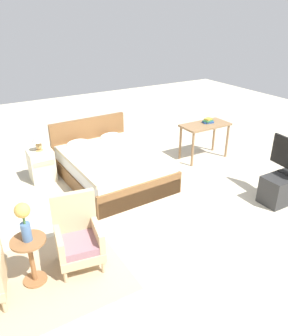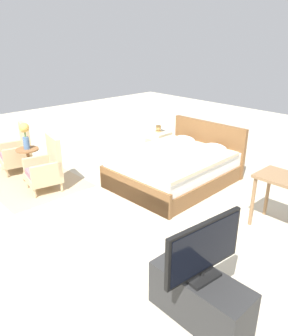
{
  "view_description": "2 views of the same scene",
  "coord_description": "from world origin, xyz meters",
  "px_view_note": "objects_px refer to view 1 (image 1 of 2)",
  "views": [
    {
      "loc": [
        -2.48,
        -3.97,
        2.93
      ],
      "look_at": [
        -0.03,
        0.15,
        0.6
      ],
      "focal_mm": 35.0,
      "sensor_mm": 36.0,
      "label": 1
    },
    {
      "loc": [
        3.43,
        -3.03,
        2.5
      ],
      "look_at": [
        0.27,
        -0.1,
        0.75
      ],
      "focal_mm": 35.0,
      "sensor_mm": 36.0,
      "label": 2
    }
  ],
  "objects_px": {
    "side_table": "(31,256)",
    "flower_vase": "(24,218)",
    "nightstand": "(42,165)",
    "table_lamp": "(38,140)",
    "tv_stand": "(287,187)",
    "book_stack": "(208,121)",
    "vanity_desk": "(205,129)",
    "armchair_by_window_right": "(78,237)",
    "bed": "(111,165)"
  },
  "relations": [
    {
      "from": "side_table",
      "to": "flower_vase",
      "type": "distance_m",
      "value": 0.52
    },
    {
      "from": "nightstand",
      "to": "table_lamp",
      "type": "bearing_deg",
      "value": 90.0
    },
    {
      "from": "tv_stand",
      "to": "book_stack",
      "type": "height_order",
      "value": "book_stack"
    },
    {
      "from": "flower_vase",
      "to": "vanity_desk",
      "type": "height_order",
      "value": "flower_vase"
    },
    {
      "from": "side_table",
      "to": "tv_stand",
      "type": "distance_m",
      "value": 4.16
    },
    {
      "from": "armchair_by_window_right",
      "to": "flower_vase",
      "type": "height_order",
      "value": "flower_vase"
    },
    {
      "from": "bed",
      "to": "nightstand",
      "type": "height_order",
      "value": "bed"
    },
    {
      "from": "book_stack",
      "to": "vanity_desk",
      "type": "bearing_deg",
      "value": -160.44
    },
    {
      "from": "table_lamp",
      "to": "book_stack",
      "type": "relative_size",
      "value": 1.37
    },
    {
      "from": "armchair_by_window_right",
      "to": "book_stack",
      "type": "distance_m",
      "value": 4.03
    },
    {
      "from": "table_lamp",
      "to": "book_stack",
      "type": "height_order",
      "value": "table_lamp"
    },
    {
      "from": "armchair_by_window_right",
      "to": "side_table",
      "type": "xyz_separation_m",
      "value": [
        -0.58,
        -0.04,
        -0.0
      ]
    },
    {
      "from": "tv_stand",
      "to": "book_stack",
      "type": "xyz_separation_m",
      "value": [
        0.02,
        2.1,
        0.58
      ]
    },
    {
      "from": "nightstand",
      "to": "book_stack",
      "type": "height_order",
      "value": "book_stack"
    },
    {
      "from": "bed",
      "to": "table_lamp",
      "type": "xyz_separation_m",
      "value": [
        -1.12,
        0.67,
        0.51
      ]
    },
    {
      "from": "side_table",
      "to": "bed",
      "type": "bearing_deg",
      "value": 44.58
    },
    {
      "from": "armchair_by_window_right",
      "to": "book_stack",
      "type": "bearing_deg",
      "value": 26.57
    },
    {
      "from": "vanity_desk",
      "to": "table_lamp",
      "type": "bearing_deg",
      "value": 166.96
    },
    {
      "from": "nightstand",
      "to": "tv_stand",
      "type": "distance_m",
      "value": 4.39
    },
    {
      "from": "nightstand",
      "to": "tv_stand",
      "type": "bearing_deg",
      "value": -40.06
    },
    {
      "from": "nightstand",
      "to": "vanity_desk",
      "type": "xyz_separation_m",
      "value": [
        3.28,
        -0.76,
        0.35
      ]
    },
    {
      "from": "armchair_by_window_right",
      "to": "flower_vase",
      "type": "xyz_separation_m",
      "value": [
        -0.58,
        -0.04,
        0.51
      ]
    },
    {
      "from": "side_table",
      "to": "table_lamp",
      "type": "height_order",
      "value": "table_lamp"
    },
    {
      "from": "vanity_desk",
      "to": "side_table",
      "type": "bearing_deg",
      "value": -156.22
    },
    {
      "from": "table_lamp",
      "to": "vanity_desk",
      "type": "distance_m",
      "value": 3.37
    },
    {
      "from": "flower_vase",
      "to": "tv_stand",
      "type": "relative_size",
      "value": 0.5
    },
    {
      "from": "bed",
      "to": "flower_vase",
      "type": "xyz_separation_m",
      "value": [
        -1.91,
        -1.88,
        0.6
      ]
    },
    {
      "from": "armchair_by_window_right",
      "to": "book_stack",
      "type": "xyz_separation_m",
      "value": [
        3.59,
        1.79,
        0.43
      ]
    },
    {
      "from": "bed",
      "to": "nightstand",
      "type": "relative_size",
      "value": 3.63
    },
    {
      "from": "bed",
      "to": "book_stack",
      "type": "bearing_deg",
      "value": -1.37
    },
    {
      "from": "tv_stand",
      "to": "book_stack",
      "type": "bearing_deg",
      "value": 89.43
    },
    {
      "from": "nightstand",
      "to": "tv_stand",
      "type": "height_order",
      "value": "nightstand"
    },
    {
      "from": "tv_stand",
      "to": "vanity_desk",
      "type": "relative_size",
      "value": 0.92
    },
    {
      "from": "vanity_desk",
      "to": "tv_stand",
      "type": "bearing_deg",
      "value": -87.84
    },
    {
      "from": "bed",
      "to": "flower_vase",
      "type": "distance_m",
      "value": 2.75
    },
    {
      "from": "flower_vase",
      "to": "book_stack",
      "type": "xyz_separation_m",
      "value": [
        4.17,
        1.83,
        -0.08
      ]
    },
    {
      "from": "armchair_by_window_right",
      "to": "table_lamp",
      "type": "relative_size",
      "value": 2.79
    },
    {
      "from": "side_table",
      "to": "tv_stand",
      "type": "height_order",
      "value": "side_table"
    },
    {
      "from": "bed",
      "to": "vanity_desk",
      "type": "xyz_separation_m",
      "value": [
        2.16,
        -0.09,
        0.35
      ]
    },
    {
      "from": "bed",
      "to": "table_lamp",
      "type": "height_order",
      "value": "bed"
    },
    {
      "from": "flower_vase",
      "to": "tv_stand",
      "type": "distance_m",
      "value": 4.21
    },
    {
      "from": "side_table",
      "to": "vanity_desk",
      "type": "relative_size",
      "value": 0.58
    },
    {
      "from": "table_lamp",
      "to": "book_stack",
      "type": "bearing_deg",
      "value": -12.11
    },
    {
      "from": "armchair_by_window_right",
      "to": "side_table",
      "type": "relative_size",
      "value": 1.52
    },
    {
      "from": "vanity_desk",
      "to": "nightstand",
      "type": "bearing_deg",
      "value": 166.97
    },
    {
      "from": "bed",
      "to": "side_table",
      "type": "distance_m",
      "value": 2.69
    },
    {
      "from": "bed",
      "to": "tv_stand",
      "type": "bearing_deg",
      "value": -43.88
    },
    {
      "from": "table_lamp",
      "to": "flower_vase",
      "type": "bearing_deg",
      "value": -107.27
    },
    {
      "from": "vanity_desk",
      "to": "book_stack",
      "type": "relative_size",
      "value": 4.31
    },
    {
      "from": "side_table",
      "to": "table_lamp",
      "type": "bearing_deg",
      "value": 72.73
    }
  ]
}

